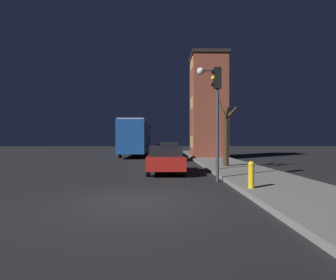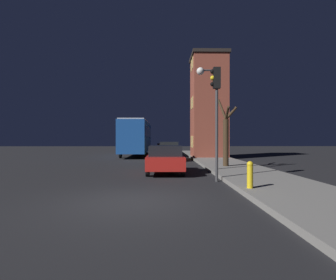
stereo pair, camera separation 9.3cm
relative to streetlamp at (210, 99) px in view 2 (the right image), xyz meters
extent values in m
plane|color=black|center=(-3.48, -6.71, -4.04)|extent=(120.00, 120.00, 0.00)
cube|color=slate|center=(1.71, -6.71, -3.95)|extent=(3.46, 60.00, 0.18)
cube|color=brown|center=(1.76, 10.74, 0.86)|extent=(3.16, 3.54, 9.43)
cube|color=black|center=(1.76, 10.74, 5.72)|extent=(3.40, 3.78, 0.30)
cube|color=#F2D172|center=(0.16, 10.18, -2.46)|extent=(0.03, 0.70, 1.10)
cube|color=#F2D172|center=(0.16, 11.29, -2.46)|extent=(0.03, 0.70, 1.10)
cube|color=#F2D172|center=(0.16, 10.18, 1.26)|extent=(0.03, 0.70, 1.10)
cube|color=#F2D172|center=(0.16, 11.29, 1.26)|extent=(0.03, 0.70, 1.10)
cube|color=#F2D172|center=(0.16, 10.18, 4.97)|extent=(0.03, 0.70, 1.10)
cube|color=#F2D172|center=(0.16, 11.29, 4.97)|extent=(0.03, 0.70, 1.10)
cylinder|color=#38383A|center=(0.36, 0.00, -1.10)|extent=(0.14, 0.14, 5.53)
cylinder|color=#38383A|center=(-0.09, 0.00, 1.57)|extent=(0.90, 0.09, 0.09)
sphere|color=white|center=(-0.54, 0.00, 1.52)|extent=(0.41, 0.41, 0.41)
cylinder|color=#38383A|center=(-0.29, -3.18, -2.04)|extent=(0.12, 0.12, 3.99)
cube|color=black|center=(-0.29, -3.18, 0.40)|extent=(0.30, 0.24, 0.90)
sphere|color=black|center=(-0.47, -3.18, 0.67)|extent=(0.20, 0.20, 0.20)
sphere|color=yellow|center=(-0.47, -3.18, 0.40)|extent=(0.20, 0.20, 0.20)
sphere|color=black|center=(-0.47, -3.18, 0.13)|extent=(0.20, 0.20, 0.20)
cylinder|color=#382819|center=(1.25, 1.60, -2.43)|extent=(0.34, 0.34, 2.86)
cylinder|color=#382819|center=(1.53, 1.45, -0.65)|extent=(0.75, 0.49, 0.81)
cylinder|color=#382819|center=(1.22, 1.15, -0.68)|extent=(0.21, 0.99, 0.77)
cylinder|color=#382819|center=(1.26, 1.98, -0.73)|extent=(0.16, 0.84, 0.66)
cylinder|color=#382819|center=(1.09, 1.94, -0.36)|extent=(0.49, 0.85, 1.35)
cube|color=#194793|center=(-5.51, 14.55, -1.99)|extent=(2.53, 11.56, 3.13)
cube|color=black|center=(-5.51, 14.55, -1.43)|extent=(2.55, 10.64, 1.13)
cube|color=#B2B2B2|center=(-5.51, 14.55, -0.36)|extent=(2.40, 10.98, 0.12)
cylinder|color=black|center=(-4.34, 18.31, -3.56)|extent=(0.18, 0.96, 0.96)
cylinder|color=black|center=(-6.69, 18.31, -3.56)|extent=(0.18, 0.96, 0.96)
cylinder|color=black|center=(-4.34, 10.79, -3.56)|extent=(0.18, 0.96, 0.96)
cylinder|color=black|center=(-6.69, 10.79, -3.56)|extent=(0.18, 0.96, 0.96)
cube|color=#B21E19|center=(-2.48, -0.36, -3.41)|extent=(1.89, 3.88, 0.65)
cube|color=black|center=(-2.48, -0.56, -2.82)|extent=(1.67, 2.02, 0.53)
cylinder|color=black|center=(-1.62, 0.90, -3.73)|extent=(0.18, 0.61, 0.61)
cylinder|color=black|center=(-3.33, 0.90, -3.73)|extent=(0.18, 0.61, 0.61)
cylinder|color=black|center=(-1.62, -1.62, -3.73)|extent=(0.18, 0.61, 0.61)
cylinder|color=black|center=(-3.33, -1.62, -3.73)|extent=(0.18, 0.61, 0.61)
cube|color=olive|center=(-2.11, 8.21, -3.38)|extent=(1.73, 3.98, 0.75)
cube|color=black|center=(-2.11, 8.01, -2.72)|extent=(1.52, 2.07, 0.57)
cylinder|color=black|center=(-1.34, 9.50, -3.75)|extent=(0.18, 0.57, 0.57)
cylinder|color=black|center=(-2.89, 9.50, -3.75)|extent=(0.18, 0.57, 0.57)
cylinder|color=black|center=(-1.34, 6.92, -3.75)|extent=(0.18, 0.57, 0.57)
cylinder|color=black|center=(-2.89, 6.92, -3.75)|extent=(0.18, 0.57, 0.57)
cube|color=#B7BABF|center=(-2.46, 16.11, -3.47)|extent=(1.83, 4.46, 0.56)
cube|color=black|center=(-2.46, 15.88, -2.94)|extent=(1.61, 2.32, 0.50)
cylinder|color=black|center=(-1.64, 17.56, -3.75)|extent=(0.18, 0.57, 0.57)
cylinder|color=black|center=(-3.29, 17.56, -3.75)|extent=(0.18, 0.57, 0.57)
cylinder|color=black|center=(-1.64, 14.66, -3.75)|extent=(0.18, 0.57, 0.57)
cylinder|color=black|center=(-3.29, 14.66, -3.75)|extent=(0.18, 0.57, 0.57)
cylinder|color=gold|center=(0.33, -5.64, -3.48)|extent=(0.20, 0.20, 0.75)
sphere|color=gold|center=(0.33, -5.64, -3.06)|extent=(0.21, 0.21, 0.21)
camera|label=1|loc=(-2.66, -14.34, -2.22)|focal=28.00mm
camera|label=2|loc=(-2.57, -14.34, -2.22)|focal=28.00mm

